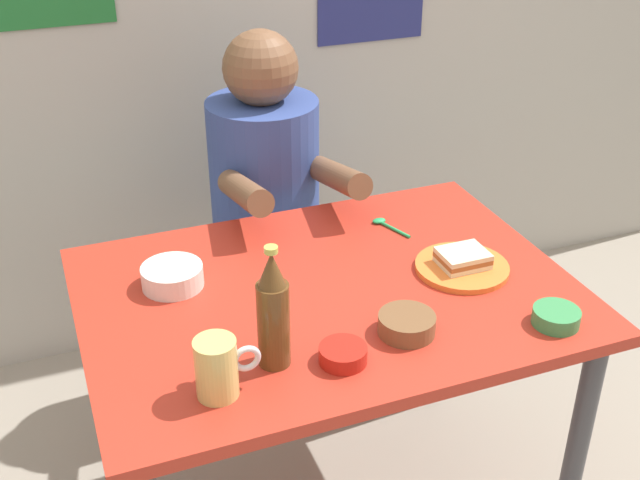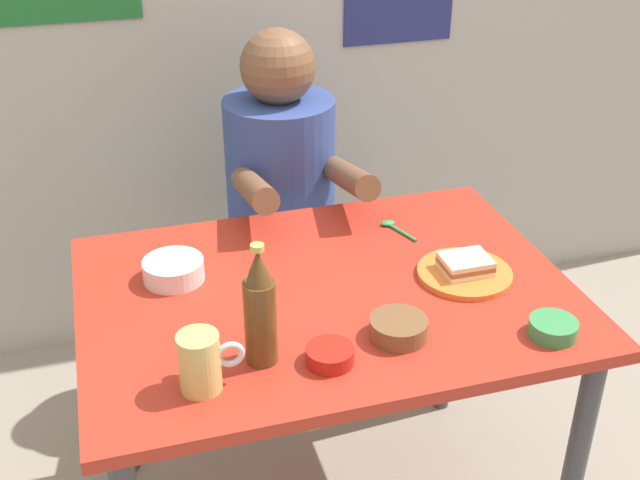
# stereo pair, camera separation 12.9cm
# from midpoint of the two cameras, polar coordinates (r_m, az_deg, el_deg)

# --- Properties ---
(dining_table) EXTENTS (1.10, 0.80, 0.74)m
(dining_table) POSITION_cam_midpoint_polar(r_m,az_deg,el_deg) (1.86, -1.44, -5.96)
(dining_table) COLOR #B72D1E
(dining_table) RESTS_ON ground
(stool) EXTENTS (0.34, 0.34, 0.45)m
(stool) POSITION_cam_midpoint_polar(r_m,az_deg,el_deg) (2.54, -5.14, -3.53)
(stool) COLOR #4C4C51
(stool) RESTS_ON ground
(person_seated) EXTENTS (0.33, 0.56, 0.72)m
(person_seated) POSITION_cam_midpoint_polar(r_m,az_deg,el_deg) (2.33, -5.52, 4.98)
(person_seated) COLOR #33478C
(person_seated) RESTS_ON stool
(plate_orange) EXTENTS (0.22, 0.22, 0.01)m
(plate_orange) POSITION_cam_midpoint_polar(r_m,az_deg,el_deg) (1.89, 8.19, -1.98)
(plate_orange) COLOR orange
(plate_orange) RESTS_ON dining_table
(sandwich) EXTENTS (0.11, 0.09, 0.04)m
(sandwich) POSITION_cam_midpoint_polar(r_m,az_deg,el_deg) (1.88, 8.24, -1.33)
(sandwich) COLOR beige
(sandwich) RESTS_ON plate_orange
(beer_mug) EXTENTS (0.13, 0.08, 0.12)m
(beer_mug) POSITION_cam_midpoint_polar(r_m,az_deg,el_deg) (1.50, -9.81, -9.04)
(beer_mug) COLOR #D1BC66
(beer_mug) RESTS_ON dining_table
(beer_bottle) EXTENTS (0.06, 0.06, 0.26)m
(beer_bottle) POSITION_cam_midpoint_polar(r_m,az_deg,el_deg) (1.52, -5.80, -5.22)
(beer_bottle) COLOR #593819
(beer_bottle) RESTS_ON dining_table
(dip_bowl_green) EXTENTS (0.10, 0.10, 0.03)m
(dip_bowl_green) POSITION_cam_midpoint_polar(r_m,az_deg,el_deg) (1.73, 14.49, -5.35)
(dip_bowl_green) COLOR #388C4C
(dip_bowl_green) RESTS_ON dining_table
(sambal_bowl_red) EXTENTS (0.10, 0.10, 0.03)m
(sambal_bowl_red) POSITION_cam_midpoint_polar(r_m,az_deg,el_deg) (1.58, -0.71, -8.18)
(sambal_bowl_red) COLOR #B21E14
(sambal_bowl_red) RESTS_ON dining_table
(rice_bowl_white) EXTENTS (0.14, 0.14, 0.05)m
(rice_bowl_white) POSITION_cam_midpoint_polar(r_m,az_deg,el_deg) (1.84, -12.49, -2.52)
(rice_bowl_white) COLOR silver
(rice_bowl_white) RESTS_ON dining_table
(condiment_bowl_brown) EXTENTS (0.12, 0.12, 0.04)m
(condiment_bowl_brown) POSITION_cam_midpoint_polar(r_m,az_deg,el_deg) (1.66, 4.00, -6.02)
(condiment_bowl_brown) COLOR brown
(condiment_bowl_brown) RESTS_ON dining_table
(spoon) EXTENTS (0.06, 0.12, 0.01)m
(spoon) POSITION_cam_midpoint_polar(r_m,az_deg,el_deg) (2.06, 2.89, 1.10)
(spoon) COLOR #26A559
(spoon) RESTS_ON dining_table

